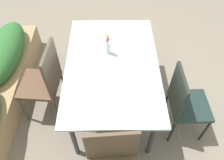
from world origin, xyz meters
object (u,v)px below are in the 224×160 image
dining_table (112,68)px  chair_far_side (45,80)px  chair_near_left (184,102)px  flower_vase (108,46)px

dining_table → chair_far_side: bearing=94.3°
chair_near_left → flower_vase: (0.53, 0.82, 0.34)m
chair_near_left → chair_far_side: chair_far_side is taller
dining_table → chair_far_side: (-0.06, 0.77, -0.13)m
dining_table → chair_near_left: chair_near_left is taller
chair_far_side → chair_near_left: bearing=-96.0°
chair_near_left → chair_far_side: bearing=-102.1°
dining_table → flower_vase: flower_vase is taller
chair_near_left → flower_vase: bearing=-124.0°
chair_near_left → flower_vase: size_ratio=3.43×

